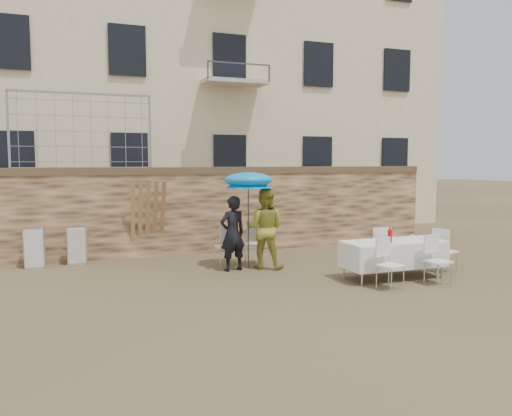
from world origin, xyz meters
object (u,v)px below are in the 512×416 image
object	(u,v)px
couple_chair_left	(225,245)
chair_stack_left	(35,246)
couple_chair_right	(254,243)
banquet_table	(394,243)
woman_dress	(265,228)
chair_stack_right	(77,244)
soda_bottle	(390,236)
umbrella	(248,183)
table_chair_front_right	(438,260)
man_suit	(233,234)
table_chair_side	(445,250)
table_chair_back	(379,248)
table_chair_front_left	(390,264)

from	to	relation	value
couple_chair_left	chair_stack_left	world-z (taller)	couple_chair_left
couple_chair_right	banquet_table	distance (m)	3.22
woman_dress	chair_stack_right	distance (m)	4.44
soda_bottle	chair_stack_right	size ratio (longest dim) A/B	0.28
umbrella	banquet_table	size ratio (longest dim) A/B	0.97
umbrella	chair_stack_left	size ratio (longest dim) A/B	2.21
couple_chair_left	banquet_table	size ratio (longest dim) A/B	0.46
banquet_table	chair_stack_left	bearing A→B (deg)	151.49
umbrella	soda_bottle	bearing A→B (deg)	-42.00
table_chair_front_right	umbrella	bearing A→B (deg)	129.49
couple_chair_right	umbrella	bearing A→B (deg)	67.39
man_suit	couple_chair_left	bearing A→B (deg)	-101.33
soda_bottle	chair_stack_right	world-z (taller)	soda_bottle
chair_stack_right	couple_chair_left	bearing A→B (deg)	-24.19
table_chair_side	soda_bottle	bearing A→B (deg)	81.35
man_suit	table_chair_side	bearing A→B (deg)	146.96
couple_chair_left	table_chair_front_right	world-z (taller)	same
chair_stack_right	couple_chair_right	bearing A→B (deg)	-20.24
table_chair_back	table_chair_side	xyz separation A→B (m)	(1.20, -0.70, 0.00)
couple_chair_right	chair_stack_right	xyz separation A→B (m)	(-3.90, 1.44, -0.02)
table_chair_side	chair_stack_left	distance (m)	9.16
woman_dress	table_chair_back	distance (m)	2.57
table_chair_front_right	couple_chair_left	bearing A→B (deg)	128.61
man_suit	couple_chair_left	distance (m)	0.65
chair_stack_left	table_chair_front_right	bearing A→B (deg)	-31.26
banquet_table	chair_stack_left	world-z (taller)	chair_stack_left
table_chair_side	couple_chair_right	bearing A→B (deg)	40.28
banquet_table	table_chair_front_right	xyz separation A→B (m)	(0.50, -0.75, -0.25)
couple_chair_left	umbrella	bearing A→B (deg)	127.84
couple_chair_left	table_chair_side	size ratio (longest dim) A/B	1.00
soda_bottle	chair_stack_left	distance (m)	7.85
man_suit	soda_bottle	size ratio (longest dim) A/B	6.32
couple_chair_left	soda_bottle	distance (m)	3.69
woman_dress	chair_stack_left	bearing A→B (deg)	9.43
banquet_table	table_chair_back	distance (m)	0.86
table_chair_front_left	man_suit	bearing A→B (deg)	114.77
table_chair_back	chair_stack_right	bearing A→B (deg)	-9.78
chair_stack_left	chair_stack_right	world-z (taller)	same
woman_dress	table_chair_front_left	size ratio (longest dim) A/B	1.88
couple_chair_left	table_chair_back	distance (m)	3.45
woman_dress	couple_chair_left	xyz separation A→B (m)	(-0.75, 0.55, -0.42)
soda_bottle	chair_stack_left	world-z (taller)	soda_bottle
couple_chair_right	soda_bottle	world-z (taller)	soda_bottle
banquet_table	table_chair_back	world-z (taller)	table_chair_back
couple_chair_left	chair_stack_left	bearing A→B (deg)	-23.12
table_chair_front_left	chair_stack_right	bearing A→B (deg)	123.35
man_suit	woman_dress	world-z (taller)	woman_dress
woman_dress	chair_stack_right	size ratio (longest dim) A/B	1.96
banquet_table	table_chair_front_left	world-z (taller)	table_chair_front_left
soda_bottle	chair_stack_right	xyz separation A→B (m)	(-5.88, 3.94, -0.45)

